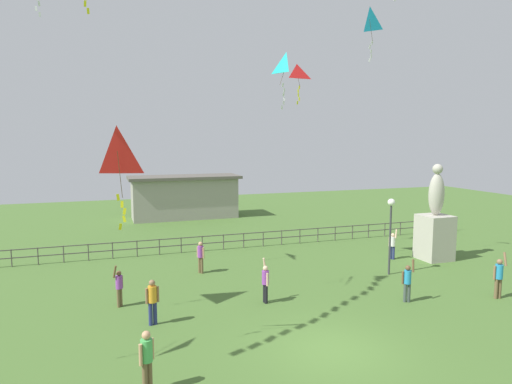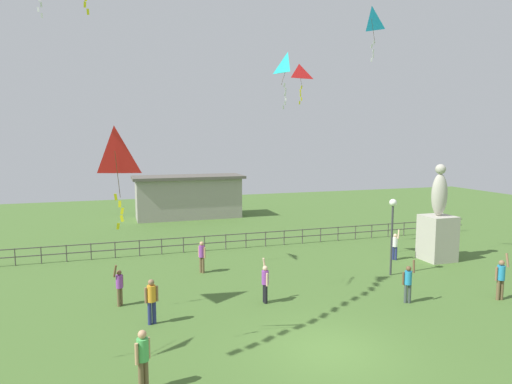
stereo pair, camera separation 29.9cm
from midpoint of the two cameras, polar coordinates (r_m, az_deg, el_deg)
ground_plane at (r=15.50m, az=9.89°, el=-19.22°), size 80.00×80.00×0.00m
statue_monument at (r=27.17m, az=22.33°, el=-4.28°), size 1.62×1.62×5.39m
lamppost at (r=23.23m, az=17.25°, el=-3.29°), size 0.36×0.36×3.84m
person_0 at (r=17.26m, az=-12.60°, el=-13.03°), size 0.50×0.31×1.69m
person_1 at (r=19.97m, az=19.12°, el=-10.64°), size 0.45×0.36×1.84m
person_2 at (r=18.92m, az=1.63°, el=-11.21°), size 0.29×0.49×1.85m
person_3 at (r=23.11m, az=-6.51°, el=-7.92°), size 0.32×0.42×1.62m
person_4 at (r=26.59m, az=17.51°, el=-6.36°), size 0.35×0.46×1.76m
person_5 at (r=13.11m, az=-13.47°, el=-19.59°), size 0.42×0.36×1.71m
person_6 at (r=21.89m, az=28.95°, el=-9.35°), size 0.52×0.37×2.01m
person_7 at (r=19.38m, az=-16.49°, el=-11.21°), size 0.41×0.39×1.75m
kite_1 at (r=23.49m, az=4.40°, el=15.60°), size 0.83×0.98×2.82m
kite_2 at (r=13.56m, az=-16.83°, el=4.63°), size 1.02×0.74×3.04m
kite_4 at (r=26.74m, az=5.81°, el=14.69°), size 1.11×0.65×2.27m
kite_8 at (r=24.62m, az=14.79°, el=20.23°), size 0.97×0.96×2.60m
waterfront_railing at (r=27.69m, az=-4.57°, el=-6.10°), size 36.03×0.06×0.95m
pavilion_building at (r=39.12m, az=-8.34°, el=-0.55°), size 9.35×3.65×3.63m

